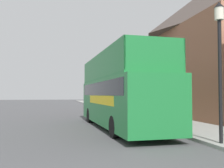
{
  "coord_description": "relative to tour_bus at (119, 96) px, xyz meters",
  "views": [
    {
      "loc": [
        0.32,
        -3.4,
        1.88
      ],
      "look_at": [
        3.62,
        12.17,
        2.52
      ],
      "focal_mm": 42.0,
      "sensor_mm": 36.0,
      "label": 1
    }
  ],
  "objects": [
    {
      "name": "brick_terrace_rear",
      "position": [
        8.48,
        6.74,
        3.44
      ],
      "size": [
        6.0,
        16.67,
        10.41
      ],
      "color": "#9E664C",
      "rests_on": "ground_plane"
    },
    {
      "name": "tour_bus",
      "position": [
        0.0,
        0.0,
        0.0
      ],
      "size": [
        2.95,
        10.88,
        4.08
      ],
      "rotation": [
        0.0,
        0.0,
        0.04
      ],
      "color": "#1E7A38",
      "rests_on": "ground_plane"
    },
    {
      "name": "ground_plane",
      "position": [
        -3.76,
        10.0,
        -1.76
      ],
      "size": [
        144.0,
        144.0,
        0.0
      ],
      "primitive_type": "plane",
      "color": "#4C4C4F"
    },
    {
      "name": "lamp_post_nearest",
      "position": [
        2.32,
        -6.0,
        1.87
      ],
      "size": [
        0.35,
        0.35,
        5.12
      ],
      "color": "black",
      "rests_on": "sidewalk"
    },
    {
      "name": "sidewalk",
      "position": [
        3.71,
        7.0,
        -1.69
      ],
      "size": [
        3.54,
        108.0,
        0.14
      ],
      "color": "#999993",
      "rests_on": "ground_plane"
    },
    {
      "name": "lamp_post_second",
      "position": [
        2.32,
        1.83,
        1.91
      ],
      "size": [
        0.35,
        0.35,
        5.18
      ],
      "color": "black",
      "rests_on": "sidewalk"
    },
    {
      "name": "parked_car_ahead_of_bus",
      "position": [
        0.84,
        7.72,
        -1.12
      ],
      "size": [
        1.83,
        4.38,
        1.36
      ],
      "rotation": [
        0.0,
        0.0,
        0.02
      ],
      "color": "#9E9EA3",
      "rests_on": "ground_plane"
    }
  ]
}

